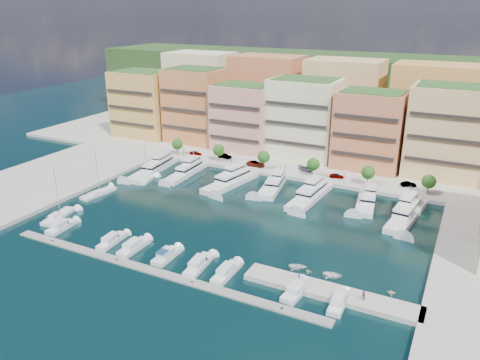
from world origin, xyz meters
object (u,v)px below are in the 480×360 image
at_px(tender_3, 391,292).
at_px(sailboat_0, 58,217).
at_px(sailboat_2, 146,180).
at_px(cruiser_3, 134,247).
at_px(cruiser_2, 112,241).
at_px(person_0, 299,275).
at_px(yacht_4, 311,195).
at_px(cruiser_0, 61,227).
at_px(lamppost_3, 345,175).
at_px(yacht_2, 232,180).
at_px(tree_1, 219,150).
at_px(sailboat_1, 98,194).
at_px(tree_0, 177,144).
at_px(tender_0, 298,267).
at_px(car_4, 336,176).
at_px(tree_2, 264,157).
at_px(tree_3, 313,164).
at_px(tree_5, 429,182).
at_px(lamppost_0, 184,150).
at_px(yacht_0, 155,167).
at_px(car_2, 256,164).
at_px(cruiser_9, 338,303).
at_px(car_5, 408,184).
at_px(cruiser_6, 226,272).
at_px(yacht_5, 367,200).
at_px(cruiser_8, 296,292).
at_px(yacht_3, 273,185).
at_px(person_1, 363,295).
at_px(tender_2, 333,275).
at_px(lamppost_1, 232,157).
at_px(cruiser_5, 199,265).
at_px(lamppost_4, 411,185).
at_px(tender_1, 309,271).
at_px(car_1, 225,156).
at_px(car_0, 196,153).
at_px(car_3, 305,169).
at_px(lamppost_2, 285,166).

bearing_deg(tender_3, sailboat_0, 85.94).
bearing_deg(sailboat_2, cruiser_3, -55.94).
height_order(cruiser_2, person_0, person_0).
distance_m(yacht_4, cruiser_0, 63.01).
height_order(lamppost_3, yacht_2, yacht_2).
height_order(tree_1, sailboat_1, sailboat_1).
bearing_deg(tree_0, tree_1, 0.00).
xyz_separation_m(tender_0, car_4, (-7.06, 51.38, 1.33)).
xyz_separation_m(tree_2, tree_3, (16.00, 0.00, 0.00)).
bearing_deg(tender_3, tree_5, -6.94).
height_order(lamppost_0, lamppost_3, same).
bearing_deg(yacht_0, car_2, 30.21).
relative_size(cruiser_9, car_5, 1.72).
height_order(car_4, person_0, person_0).
bearing_deg(tree_0, car_4, 1.85).
distance_m(tree_0, lamppost_3, 58.05).
xyz_separation_m(yacht_2, cruiser_6, (21.99, -43.86, -0.66)).
xyz_separation_m(yacht_5, sailboat_0, (-65.10, -42.04, -0.90)).
bearing_deg(cruiser_8, tree_0, 137.98).
bearing_deg(tree_0, yacht_3, -16.91).
height_order(yacht_5, person_1, yacht_5).
bearing_deg(tree_0, tender_2, -35.78).
height_order(lamppost_0, lamppost_1, same).
relative_size(yacht_5, car_2, 2.79).
distance_m(yacht_2, tender_3, 62.81).
bearing_deg(cruiser_2, cruiser_5, -0.03).
xyz_separation_m(lamppost_4, car_4, (-21.31, 4.07, -2.12)).
relative_size(tender_1, car_5, 0.32).
distance_m(tree_1, car_2, 13.32).
height_order(cruiser_5, cruiser_8, same).
distance_m(lamppost_3, yacht_0, 57.95).
bearing_deg(person_0, cruiser_2, 59.12).
distance_m(car_4, person_1, 61.22).
height_order(sailboat_0, car_1, sailboat_0).
relative_size(tree_0, car_0, 1.41).
height_order(tree_1, yacht_5, tree_1).
relative_size(cruiser_9, tender_2, 1.94).
height_order(car_1, car_3, car_1).
xyz_separation_m(tree_0, car_4, (54.69, 1.77, -3.03)).
xyz_separation_m(yacht_2, car_5, (46.26, 18.30, 0.49)).
bearing_deg(lamppost_2, cruiser_3, -102.11).
bearing_deg(sailboat_0, tree_3, 49.18).
distance_m(lamppost_0, lamppost_4, 72.00).
xyz_separation_m(lamppost_2, car_0, (-34.34, 4.68, -2.14)).
bearing_deg(car_4, tree_5, -103.66).
bearing_deg(yacht_5, cruiser_0, -142.23).
height_order(tree_5, tender_3, tree_5).
xyz_separation_m(tree_3, yacht_3, (-7.50, -12.32, -3.53)).
distance_m(lamppost_0, cruiser_2, 58.71).
height_order(yacht_4, cruiser_3, yacht_4).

